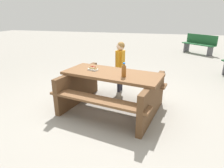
% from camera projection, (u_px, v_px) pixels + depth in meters
% --- Properties ---
extents(ground_plane, '(30.00, 30.00, 0.00)m').
position_uv_depth(ground_plane, '(112.00, 109.00, 3.84)').
color(ground_plane, gray).
rests_on(ground_plane, ground).
extents(picnic_table, '(2.04, 1.73, 0.75)m').
position_uv_depth(picnic_table, '(112.00, 88.00, 3.69)').
color(picnic_table, brown).
rests_on(picnic_table, ground).
extents(soda_bottle, '(0.08, 0.08, 0.25)m').
position_uv_depth(soda_bottle, '(124.00, 70.00, 3.31)').
color(soda_bottle, brown).
rests_on(soda_bottle, picnic_table).
extents(hotdog_tray, '(0.21, 0.17, 0.08)m').
position_uv_depth(hotdog_tray, '(93.00, 69.00, 3.72)').
color(hotdog_tray, white).
rests_on(hotdog_tray, picnic_table).
extents(child_in_coat, '(0.20, 0.29, 1.18)m').
position_uv_depth(child_in_coat, '(120.00, 60.00, 4.46)').
color(child_in_coat, '#262633').
rests_on(child_in_coat, ground).
extents(park_bench_mid, '(1.39, 1.30, 0.85)m').
position_uv_depth(park_bench_mid, '(199.00, 44.00, 8.90)').
color(park_bench_mid, '#1E592D').
rests_on(park_bench_mid, ground).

